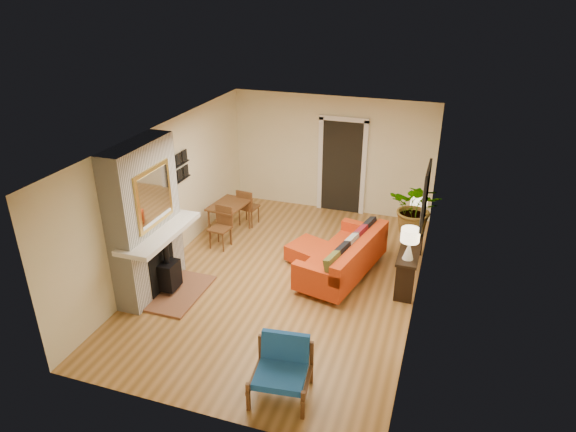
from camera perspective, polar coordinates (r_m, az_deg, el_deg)
name	(u,v)px	position (r m, az deg, el deg)	size (l,w,h in m)	color
room_shell	(353,169)	(10.79, 7.19, 5.21)	(6.50, 6.50, 6.50)	#B38044
fireplace	(147,224)	(8.60, -15.38, -0.87)	(1.09, 1.68, 2.60)	white
sofa	(346,258)	(9.16, 6.50, -4.61)	(1.33, 2.23, 0.82)	silver
ottoman	(309,252)	(9.63, 2.37, -3.97)	(0.88, 0.88, 0.34)	silver
blue_chair	(282,365)	(6.76, -0.62, -16.21)	(0.81, 0.79, 0.76)	brown
dining_table	(232,211)	(10.52, -6.25, 0.61)	(0.77, 1.56, 0.82)	brown
console_table	(411,248)	(9.22, 13.54, -3.45)	(0.34, 1.85, 0.72)	black
lamp_near	(410,240)	(8.40, 13.37, -2.63)	(0.30, 0.30, 0.54)	white
lamp_far	(418,206)	(9.66, 14.28, 1.03)	(0.30, 0.30, 0.54)	white
houseplant	(416,208)	(9.21, 14.06, 0.88)	(0.88, 0.77, 0.98)	#1E5919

